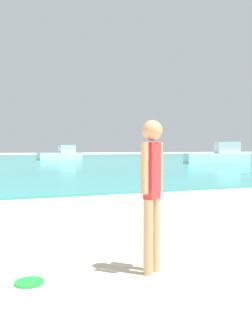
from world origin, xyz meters
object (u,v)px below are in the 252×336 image
object	(u,v)px
person_standing	(152,187)
boat_far	(61,155)
frisbee	(29,282)
boat_near	(219,156)

from	to	relation	value
person_standing	boat_far	world-z (taller)	boat_far
person_standing	boat_far	xyz separation A→B (m)	(6.88, 35.31, -0.31)
person_standing	frisbee	xyz separation A→B (m)	(-1.22, 0.16, -0.89)
frisbee	boat_far	size ratio (longest dim) A/B	0.06
boat_near	person_standing	bearing A→B (deg)	67.50
boat_near	boat_far	bearing A→B (deg)	-38.58
frisbee	boat_far	world-z (taller)	boat_far
frisbee	boat_far	distance (m)	36.07
frisbee	boat_far	xyz separation A→B (m)	(8.11, 35.15, 0.58)
boat_near	boat_far	distance (m)	16.91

